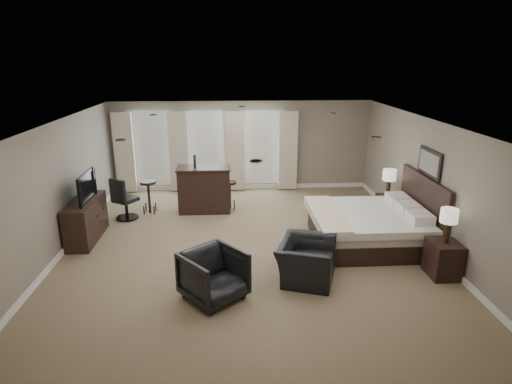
{
  "coord_description": "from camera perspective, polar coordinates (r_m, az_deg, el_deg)",
  "views": [
    {
      "loc": [
        -0.31,
        -8.09,
        3.81
      ],
      "look_at": [
        0.2,
        0.4,
        1.1
      ],
      "focal_mm": 30.0,
      "sensor_mm": 36.0,
      "label": 1
    }
  ],
  "objects": [
    {
      "name": "room",
      "position": [
        8.48,
        -1.19,
        0.45
      ],
      "size": [
        7.6,
        8.6,
        2.64
      ],
      "color": "#75644A",
      "rests_on": "ground"
    },
    {
      "name": "window_bay",
      "position": [
        12.5,
        -6.55,
        5.5
      ],
      "size": [
        5.25,
        0.2,
        2.3
      ],
      "color": "silver",
      "rests_on": "room"
    },
    {
      "name": "bed",
      "position": [
        9.22,
        15.06,
        -2.48
      ],
      "size": [
        2.3,
        2.19,
        1.46
      ],
      "primitive_type": "cube",
      "color": "silver",
      "rests_on": "ground"
    },
    {
      "name": "nightstand_near",
      "position": [
        8.48,
        23.67,
        -8.17
      ],
      "size": [
        0.49,
        0.6,
        0.66
      ],
      "primitive_type": "cube",
      "color": "black",
      "rests_on": "ground"
    },
    {
      "name": "nightstand_far",
      "position": [
        10.94,
        16.99,
        -1.94
      ],
      "size": [
        0.43,
        0.52,
        0.57
      ],
      "primitive_type": "cube",
      "color": "black",
      "rests_on": "ground"
    },
    {
      "name": "lamp_near",
      "position": [
        8.24,
        24.21,
        -4.13
      ],
      "size": [
        0.3,
        0.3,
        0.63
      ],
      "primitive_type": "cube",
      "color": "beige",
      "rests_on": "nightstand_near"
    },
    {
      "name": "lamp_far",
      "position": [
        10.76,
        17.28,
        1.16
      ],
      "size": [
        0.32,
        0.32,
        0.66
      ],
      "primitive_type": "cube",
      "color": "beige",
      "rests_on": "nightstand_far"
    },
    {
      "name": "wall_art",
      "position": [
        9.35,
        22.1,
        3.63
      ],
      "size": [
        0.04,
        0.96,
        0.56
      ],
      "primitive_type": "cube",
      "color": "slate",
      "rests_on": "room"
    },
    {
      "name": "dresser",
      "position": [
        9.92,
        -21.71,
        -3.5
      ],
      "size": [
        0.49,
        1.52,
        0.88
      ],
      "primitive_type": "cube",
      "color": "black",
      "rests_on": "ground"
    },
    {
      "name": "tv",
      "position": [
        9.76,
        -22.04,
        -0.69
      ],
      "size": [
        0.61,
        1.06,
        0.14
      ],
      "primitive_type": "imported",
      "rotation": [
        0.0,
        0.0,
        1.57
      ],
      "color": "black",
      "rests_on": "dresser"
    },
    {
      "name": "armchair_near",
      "position": [
        7.67,
        6.69,
        -8.2
      ],
      "size": [
        1.03,
        1.27,
        0.96
      ],
      "primitive_type": "imported",
      "rotation": [
        0.0,
        0.0,
        1.24
      ],
      "color": "black",
      "rests_on": "ground"
    },
    {
      "name": "armchair_far",
      "position": [
        7.07,
        -5.67,
        -10.73
      ],
      "size": [
        1.21,
        1.2,
        0.91
      ],
      "primitive_type": "imported",
      "rotation": [
        0.0,
        0.0,
        0.69
      ],
      "color": "black",
      "rests_on": "ground"
    },
    {
      "name": "bar_counter",
      "position": [
        10.94,
        -6.88,
        0.39
      ],
      "size": [
        1.35,
        0.7,
        1.17
      ],
      "primitive_type": "cube",
      "color": "black",
      "rests_on": "ground"
    },
    {
      "name": "bar_stool_left",
      "position": [
        11.11,
        -14.07,
        -0.65
      ],
      "size": [
        0.43,
        0.43,
        0.84
      ],
      "primitive_type": "cube",
      "rotation": [
        0.0,
        0.0,
        0.08
      ],
      "color": "black",
      "rests_on": "ground"
    },
    {
      "name": "bar_stool_right",
      "position": [
        11.15,
        -3.49,
        -0.39
      ],
      "size": [
        0.44,
        0.44,
        0.72
      ],
      "primitive_type": "cube",
      "rotation": [
        0.0,
        0.0,
        -0.34
      ],
      "color": "black",
      "rests_on": "ground"
    },
    {
      "name": "desk_chair",
      "position": [
        10.82,
        -17.01,
        -0.81
      ],
      "size": [
        0.74,
        0.74,
        1.05
      ],
      "primitive_type": "cube",
      "rotation": [
        0.0,
        0.0,
        2.58
      ],
      "color": "black",
      "rests_on": "ground"
    }
  ]
}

